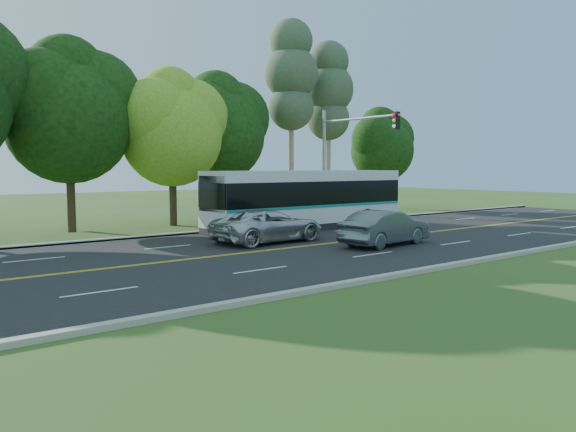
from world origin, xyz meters
TOP-DOWN VIEW (x-y plane):
  - ground at (0.00, 0.00)m, footprint 120.00×120.00m
  - road at (0.00, 0.00)m, footprint 60.00×14.00m
  - curb_north at (0.00, 7.15)m, footprint 60.00×0.30m
  - curb_south at (0.00, -7.15)m, footprint 60.00×0.30m
  - grass_verge at (0.00, 9.00)m, footprint 60.00×4.00m
  - lane_markings at (-0.09, 0.00)m, footprint 57.60×13.82m
  - tree_row at (-5.15, 12.13)m, footprint 44.70×9.10m
  - bougainvillea_hedge at (7.18, 8.15)m, footprint 9.50×2.25m
  - traffic_signal at (6.49, 5.40)m, footprint 0.42×6.10m
  - transit_bus at (3.54, 5.43)m, footprint 12.60×2.92m
  - sedan at (1.85, -2.02)m, footprint 4.94×2.22m
  - suv at (-1.60, 2.10)m, footprint 5.69×2.93m

SIDE VIEW (x-z plane):
  - ground at x=0.00m, z-range 0.00..0.00m
  - road at x=0.00m, z-range 0.00..0.02m
  - lane_markings at x=-0.09m, z-range 0.02..0.02m
  - grass_verge at x=0.00m, z-range 0.00..0.10m
  - curb_north at x=0.00m, z-range 0.00..0.15m
  - curb_south at x=0.00m, z-range 0.00..0.15m
  - bougainvillea_hedge at x=7.18m, z-range -0.03..1.47m
  - suv at x=-1.60m, z-range 0.02..1.55m
  - sedan at x=1.85m, z-range 0.02..1.59m
  - transit_bus at x=3.54m, z-range 0.00..3.29m
  - traffic_signal at x=6.49m, z-range 1.17..8.17m
  - tree_row at x=-5.15m, z-range -0.19..13.65m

